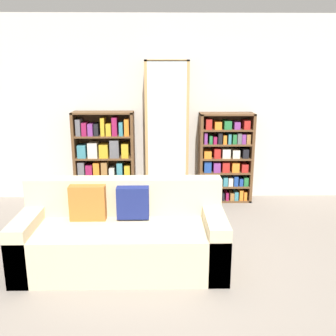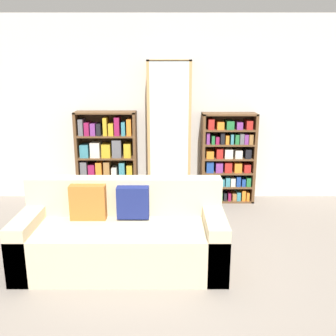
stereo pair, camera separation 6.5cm
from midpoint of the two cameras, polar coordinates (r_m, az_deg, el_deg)
The scene contains 7 objects.
ground_plane at distance 3.60m, azimuth 0.27°, elevation -17.62°, with size 16.00×16.00×0.00m, color gray.
wall_back at distance 5.65m, azimuth 0.07°, elevation 8.87°, with size 7.17×0.06×2.70m.
couch at distance 3.84m, azimuth -6.66°, elevation -10.33°, with size 2.02×0.83×0.84m.
bookshelf_left at distance 5.63m, azimuth -9.18°, elevation 1.43°, with size 0.88×0.32×1.35m.
display_cabinet at distance 5.47m, azimuth 0.31°, elevation 5.22°, with size 0.62×0.36×2.06m.
bookshelf_right at distance 5.64m, azimuth 9.21°, elevation 1.36°, with size 0.79×0.32×1.32m.
wine_bottle at distance 4.81m, azimuth 6.13°, elevation -7.03°, with size 0.08×0.08×0.37m.
Camera 2 is at (0.01, -3.04, 1.93)m, focal length 40.00 mm.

